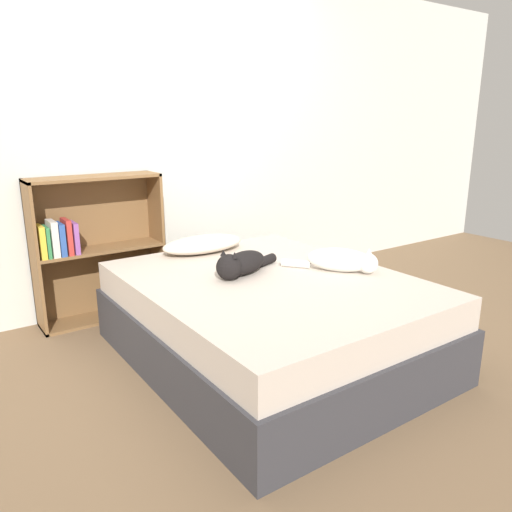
{
  "coord_description": "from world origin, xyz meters",
  "views": [
    {
      "loc": [
        -1.61,
        -2.17,
        1.38
      ],
      "look_at": [
        0.0,
        0.14,
        0.6
      ],
      "focal_mm": 35.0,
      "sensor_mm": 36.0,
      "label": 1
    }
  ],
  "objects_px": {
    "cat_light": "(343,261)",
    "cat_dark": "(241,264)",
    "pillow": "(203,244)",
    "bed": "(269,319)",
    "bookshelf": "(92,246)"
  },
  "relations": [
    {
      "from": "pillow",
      "to": "bookshelf",
      "type": "height_order",
      "value": "bookshelf"
    },
    {
      "from": "cat_light",
      "to": "cat_dark",
      "type": "xyz_separation_m",
      "value": [
        -0.53,
        0.29,
        -0.0
      ]
    },
    {
      "from": "cat_dark",
      "to": "bookshelf",
      "type": "relative_size",
      "value": 0.49
    },
    {
      "from": "pillow",
      "to": "cat_light",
      "type": "bearing_deg",
      "value": -62.43
    },
    {
      "from": "cat_light",
      "to": "cat_dark",
      "type": "relative_size",
      "value": 0.99
    },
    {
      "from": "bed",
      "to": "cat_light",
      "type": "height_order",
      "value": "cat_light"
    },
    {
      "from": "bed",
      "to": "cat_light",
      "type": "xyz_separation_m",
      "value": [
        0.43,
        -0.15,
        0.32
      ]
    },
    {
      "from": "pillow",
      "to": "cat_light",
      "type": "distance_m",
      "value": 0.99
    },
    {
      "from": "pillow",
      "to": "cat_light",
      "type": "xyz_separation_m",
      "value": [
        0.46,
        -0.87,
        0.01
      ]
    },
    {
      "from": "cat_light",
      "to": "cat_dark",
      "type": "height_order",
      "value": "cat_dark"
    },
    {
      "from": "pillow",
      "to": "bed",
      "type": "bearing_deg",
      "value": -87.87
    },
    {
      "from": "cat_light",
      "to": "cat_dark",
      "type": "distance_m",
      "value": 0.6
    },
    {
      "from": "pillow",
      "to": "cat_dark",
      "type": "bearing_deg",
      "value": -97.36
    },
    {
      "from": "bed",
      "to": "cat_dark",
      "type": "distance_m",
      "value": 0.36
    },
    {
      "from": "bed",
      "to": "pillow",
      "type": "xyz_separation_m",
      "value": [
        -0.03,
        0.73,
        0.31
      ]
    }
  ]
}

